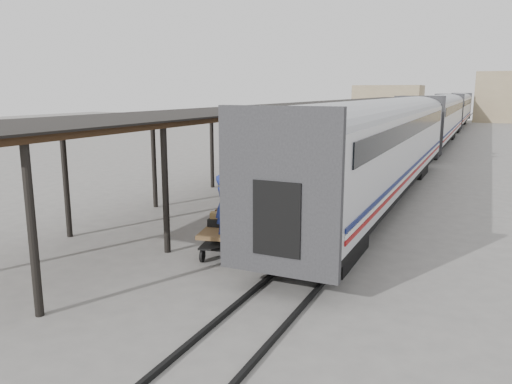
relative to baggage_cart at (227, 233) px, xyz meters
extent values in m
plane|color=slate|center=(-0.39, 1.29, -0.65)|extent=(160.00, 160.00, 0.00)
cube|color=silver|center=(2.81, 9.29, 1.95)|extent=(3.00, 24.00, 2.90)
cube|color=#28282B|center=(2.81, -2.61, 1.95)|extent=(3.04, 0.22, 3.50)
cube|color=black|center=(1.29, 9.29, 2.85)|extent=(0.04, 22.08, 0.65)
cube|color=black|center=(2.81, 9.29, 0.25)|extent=(2.55, 23.04, 0.50)
cube|color=silver|center=(2.81, 35.29, 1.95)|extent=(3.00, 24.00, 2.90)
cube|color=#28282B|center=(2.81, 23.39, 1.95)|extent=(3.04, 0.22, 3.50)
cube|color=black|center=(1.29, 35.29, 2.85)|extent=(0.04, 22.08, 0.65)
cube|color=black|center=(2.81, 35.29, 0.25)|extent=(2.55, 23.04, 0.50)
cube|color=silver|center=(2.81, 61.29, 1.95)|extent=(3.00, 24.00, 2.90)
cube|color=#28282B|center=(2.81, 49.39, 1.95)|extent=(3.04, 0.22, 3.50)
cube|color=black|center=(1.29, 61.29, 2.85)|extent=(0.04, 22.08, 0.65)
cube|color=black|center=(2.81, 61.29, 0.25)|extent=(2.55, 23.04, 0.50)
cube|color=black|center=(1.56, 0.79, 1.50)|extent=(0.50, 1.70, 2.00)
imported|color=silver|center=(1.56, 0.79, 1.36)|extent=(0.72, 0.89, 1.72)
cube|color=olive|center=(1.16, 0.64, 0.75)|extent=(0.57, 0.25, 0.42)
cube|color=#422B19|center=(-3.79, 25.29, 3.35)|extent=(4.60, 64.00, 0.18)
cube|color=black|center=(-3.79, 25.29, 3.47)|extent=(4.90, 64.30, 0.06)
cylinder|color=black|center=(-5.84, 25.29, 1.35)|extent=(0.20, 0.20, 4.00)
cylinder|color=black|center=(-5.84, 56.29, 1.35)|extent=(0.20, 0.20, 4.00)
cylinder|color=black|center=(-1.74, -5.71, 1.35)|extent=(0.20, 0.20, 4.00)
cylinder|color=black|center=(-1.74, 25.29, 1.35)|extent=(0.20, 0.20, 4.00)
cylinder|color=black|center=(-1.74, 56.29, 1.35)|extent=(0.20, 0.20, 4.00)
cube|color=black|center=(2.09, 35.29, -0.59)|extent=(0.10, 150.00, 0.12)
cube|color=black|center=(3.53, 35.29, -0.59)|extent=(0.10, 150.00, 0.12)
cube|color=tan|center=(-10.39, 83.29, 2.35)|extent=(12.00, 8.00, 6.00)
cube|color=brown|center=(0.00, 0.00, 0.15)|extent=(1.76, 2.62, 0.12)
cube|color=black|center=(0.00, 0.00, -0.20)|extent=(1.64, 2.50, 0.06)
cylinder|color=black|center=(-0.27, -1.04, -0.45)|extent=(0.17, 0.41, 0.40)
cylinder|color=black|center=(0.70, -0.81, -0.45)|extent=(0.17, 0.41, 0.40)
cylinder|color=black|center=(-0.70, 0.81, -0.45)|extent=(0.17, 0.41, 0.40)
cylinder|color=black|center=(0.27, 1.04, -0.45)|extent=(0.17, 0.41, 0.40)
cube|color=#363638|center=(-0.39, 0.43, 0.33)|extent=(0.80, 0.68, 0.23)
cube|color=olive|center=(0.14, 0.78, 0.32)|extent=(0.67, 0.52, 0.22)
cube|color=black|center=(-0.28, -0.04, 0.33)|extent=(0.65, 0.51, 0.23)
cube|color=#414B2D|center=(0.26, 0.19, 0.30)|extent=(0.55, 0.46, 0.17)
cube|color=brown|center=(-0.29, 0.47, 0.54)|extent=(0.62, 0.48, 0.21)
cube|color=olive|center=(-0.32, 0.01, 0.54)|extent=(0.54, 0.47, 0.18)
cube|color=maroon|center=(-1.87, 18.63, -0.02)|extent=(1.23, 1.84, 1.03)
cube|color=maroon|center=(-1.82, 19.09, 0.67)|extent=(1.05, 0.80, 0.40)
cylinder|color=black|center=(-2.41, 18.06, -0.44)|extent=(0.19, 0.43, 0.41)
cylinder|color=black|center=(-1.49, 17.95, -0.44)|extent=(0.19, 0.43, 0.41)
cylinder|color=black|center=(-2.25, 19.31, -0.44)|extent=(0.19, 0.43, 0.41)
cylinder|color=black|center=(-1.34, 19.20, -0.44)|extent=(0.19, 0.43, 0.41)
imported|color=navy|center=(0.25, -0.65, 1.09)|extent=(0.51, 0.69, 1.75)
imported|color=black|center=(-2.97, 13.29, 0.34)|extent=(1.21, 0.64, 1.97)
camera|label=1|loc=(7.13, -13.17, 4.35)|focal=35.00mm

